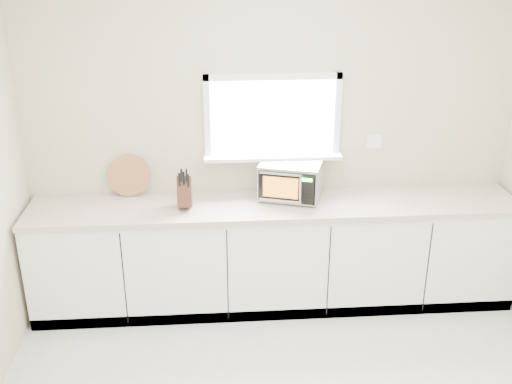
{
  "coord_description": "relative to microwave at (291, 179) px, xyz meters",
  "views": [
    {
      "loc": [
        -0.48,
        -2.67,
        2.84
      ],
      "look_at": [
        -0.17,
        1.55,
        1.08
      ],
      "focal_mm": 42.0,
      "sensor_mm": 36.0,
      "label": 1
    }
  ],
  "objects": [
    {
      "name": "microwave",
      "position": [
        0.0,
        0.0,
        0.0
      ],
      "size": [
        0.56,
        0.5,
        0.31
      ],
      "rotation": [
        0.0,
        0.0,
        -0.31
      ],
      "color": "black",
      "rests_on": "countertop"
    },
    {
      "name": "back_wall",
      "position": [
        -0.13,
        0.21,
        0.28
      ],
      "size": [
        4.0,
        0.17,
        2.7
      ],
      "color": "#C2B79A",
      "rests_on": "ground"
    },
    {
      "name": "coffee_grinder",
      "position": [
        0.11,
        0.04,
        -0.06
      ],
      "size": [
        0.15,
        0.15,
        0.21
      ],
      "rotation": [
        0.0,
        0.0,
        -0.33
      ],
      "color": "#B3B6BB",
      "rests_on": "countertop"
    },
    {
      "name": "cutting_board",
      "position": [
        -1.31,
        0.15,
        0.01
      ],
      "size": [
        0.34,
        0.08,
        0.34
      ],
      "primitive_type": "cylinder",
      "rotation": [
        1.4,
        0.0,
        0.0
      ],
      "color": "#9E623D",
      "rests_on": "countertop"
    },
    {
      "name": "countertop",
      "position": [
        -0.13,
        -0.1,
        -0.18
      ],
      "size": [
        3.92,
        0.64,
        0.04
      ],
      "primitive_type": "cube",
      "color": "#B8A698",
      "rests_on": "cabinets"
    },
    {
      "name": "knife_block",
      "position": [
        -0.85,
        -0.13,
        -0.01
      ],
      "size": [
        0.11,
        0.24,
        0.34
      ],
      "rotation": [
        0.0,
        0.0,
        -0.0
      ],
      "color": "#49241A",
      "rests_on": "countertop"
    },
    {
      "name": "cabinets",
      "position": [
        -0.13,
        -0.09,
        -0.64
      ],
      "size": [
        3.92,
        0.6,
        0.88
      ],
      "primitive_type": "cube",
      "color": "white",
      "rests_on": "ground"
    }
  ]
}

